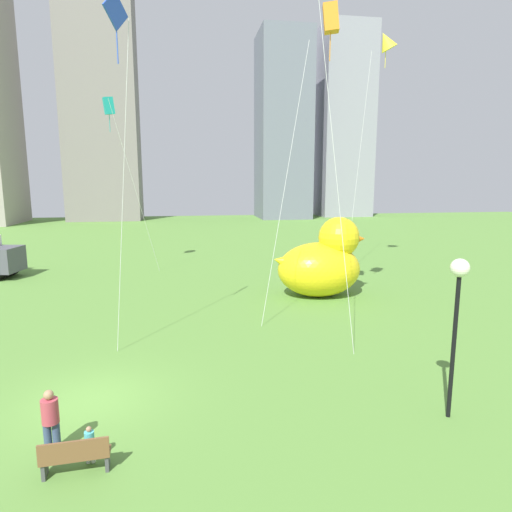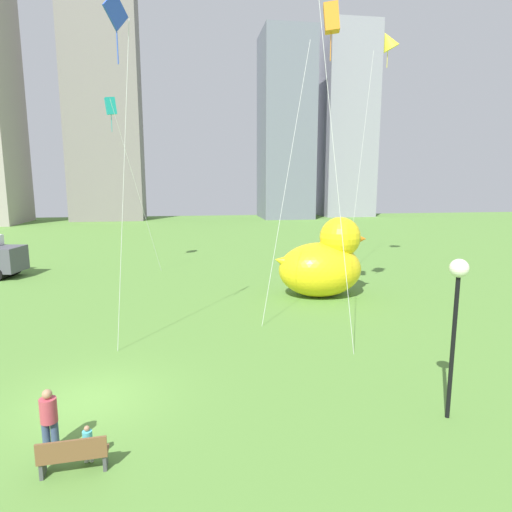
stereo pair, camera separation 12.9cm
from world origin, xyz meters
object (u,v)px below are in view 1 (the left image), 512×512
at_px(park_bench, 75,455).
at_px(kite_orange, 330,21).
at_px(person_adult, 51,419).
at_px(kite_teal, 109,107).
at_px(kite_yellow, 386,42).
at_px(person_child, 90,443).
at_px(kite_blue, 116,30).
at_px(lamppost, 458,293).
at_px(giant_inflatable_duck, 322,263).

relative_size(park_bench, kite_orange, 0.11).
bearing_deg(person_adult, kite_teal, 94.05).
relative_size(kite_orange, kite_yellow, 0.84).
height_order(person_adult, person_child, person_adult).
distance_m(kite_yellow, kite_blue, 20.57).
bearing_deg(person_child, kite_teal, 96.49).
bearing_deg(lamppost, person_adult, -179.93).
distance_m(person_adult, person_child, 1.19).
xyz_separation_m(park_bench, giant_inflatable_duck, (10.28, 14.26, 1.47)).
height_order(person_child, kite_blue, kite_blue).
relative_size(giant_inflatable_duck, kite_orange, 0.40).
xyz_separation_m(giant_inflatable_duck, kite_teal, (-12.57, 8.31, 9.54)).
bearing_deg(person_adult, kite_yellow, 48.34).
bearing_deg(person_adult, kite_blue, 78.95).
distance_m(person_child, kite_orange, 17.89).
relative_size(kite_yellow, kite_blue, 1.28).
height_order(lamppost, kite_yellow, kite_yellow).
xyz_separation_m(giant_inflatable_duck, kite_orange, (-1.44, -4.68, 11.28)).
bearing_deg(lamppost, park_bench, -174.52).
height_order(person_child, lamppost, lamppost).
relative_size(person_adult, person_child, 1.78).
xyz_separation_m(giant_inflatable_duck, kite_yellow, (5.80, 5.60, 13.73)).
xyz_separation_m(giant_inflatable_duck, lamppost, (-0.46, -13.32, 1.66)).
bearing_deg(kite_yellow, giant_inflatable_duck, -136.04).
distance_m(park_bench, lamppost, 10.36).
distance_m(park_bench, kite_teal, 25.22).
bearing_deg(giant_inflatable_duck, lamppost, -91.96).
height_order(giant_inflatable_duck, kite_yellow, kite_yellow).
height_order(park_bench, kite_orange, kite_orange).
height_order(person_adult, kite_teal, kite_teal).
bearing_deg(park_bench, person_child, 59.05).
bearing_deg(person_child, giant_inflatable_duck, 54.08).
height_order(person_adult, kite_yellow, kite_yellow).
bearing_deg(kite_orange, giant_inflatable_duck, 72.92).
distance_m(giant_inflatable_duck, kite_teal, 17.83).
height_order(person_child, kite_teal, kite_teal).
height_order(kite_teal, kite_blue, kite_blue).
bearing_deg(lamppost, kite_blue, 146.70).
bearing_deg(person_child, park_bench, -120.95).
distance_m(giant_inflatable_duck, kite_blue, 15.59).
xyz_separation_m(lamppost, kite_yellow, (6.26, 18.92, 12.07)).
distance_m(kite_teal, kite_blue, 15.71).
xyz_separation_m(park_bench, kite_blue, (0.45, 7.10, 11.22)).
bearing_deg(person_child, kite_blue, 88.17).
relative_size(park_bench, lamppost, 0.34).
bearing_deg(kite_teal, kite_yellow, -8.40).
xyz_separation_m(person_adult, kite_blue, (1.21, 6.17, 10.78)).
distance_m(giant_inflatable_duck, lamppost, 13.43).
bearing_deg(person_child, kite_yellow, 50.84).
relative_size(lamppost, kite_teal, 0.37).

